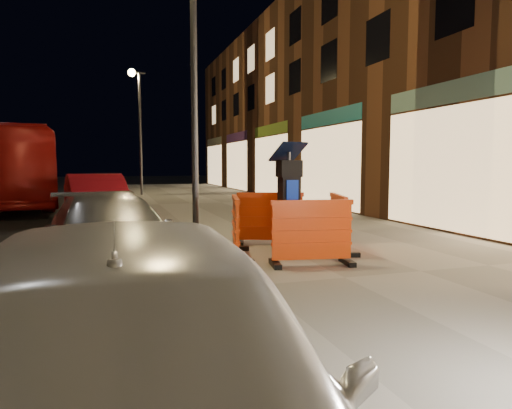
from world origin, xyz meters
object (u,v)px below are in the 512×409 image
object	(u,v)px
car_silver	(111,278)
car_red	(97,223)
barrier_front	(312,233)
bus_doubledecker	(18,206)
parking_kiosk	(289,202)
barrier_bldgside	(338,223)
barrier_back	(270,219)
barrier_kerbside	(236,227)

from	to	relation	value
car_silver	car_red	xyz separation A→B (m)	(-0.35, 6.84, 0.00)
barrier_front	bus_doubledecker	bearing A→B (deg)	124.45
parking_kiosk	barrier_bldgside	xyz separation A→B (m)	(0.95, 0.00, -0.40)
parking_kiosk	car_silver	xyz separation A→B (m)	(-2.95, -0.22, -1.06)
barrier_front	parking_kiosk	bearing A→B (deg)	99.68
barrier_back	car_red	world-z (taller)	barrier_back
car_silver	barrier_kerbside	bearing A→B (deg)	-1.74
parking_kiosk	barrier_kerbside	distance (m)	1.03
parking_kiosk	bus_doubledecker	world-z (taller)	parking_kiosk
barrier_front	car_silver	xyz separation A→B (m)	(-2.95, 0.73, -0.65)
barrier_bldgside	car_red	distance (m)	7.89
barrier_front	barrier_bldgside	world-z (taller)	same
car_red	barrier_bldgside	bearing A→B (deg)	-65.87
barrier_back	barrier_bldgside	world-z (taller)	same
car_silver	barrier_bldgside	bearing A→B (deg)	-4.80
barrier_back	bus_doubledecker	distance (m)	13.72
car_silver	bus_doubledecker	xyz separation A→B (m)	(-3.51, 13.26, 0.00)
barrier_kerbside	barrier_back	bearing A→B (deg)	-32.32
barrier_back	car_silver	xyz separation A→B (m)	(-2.95, -1.17, -0.65)
car_red	barrier_back	bearing A→B (deg)	-68.37
barrier_back	barrier_bldgside	distance (m)	1.34
parking_kiosk	car_silver	bearing A→B (deg)	-161.04
parking_kiosk	barrier_kerbside	world-z (taller)	parking_kiosk
barrier_front	barrier_back	bearing A→B (deg)	99.68
barrier_front	car_red	distance (m)	8.28
parking_kiosk	car_silver	size ratio (longest dim) A/B	0.43
barrier_kerbside	car_red	xyz separation A→B (m)	(-2.35, 6.62, -0.65)
parking_kiosk	barrier_front	size ratio (longest dim) A/B	1.40
barrier_back	car_silver	world-z (taller)	barrier_back
car_silver	car_red	bearing A→B (deg)	84.87
barrier_back	barrier_kerbside	bearing A→B (deg)	-117.32
barrier_front	barrier_kerbside	world-z (taller)	same
barrier_front	bus_doubledecker	world-z (taller)	bus_doubledecker
barrier_bldgside	car_red	xyz separation A→B (m)	(-4.25, 6.62, -0.65)
barrier_kerbside	car_silver	xyz separation A→B (m)	(-2.00, -0.22, -0.65)
car_red	barrier_front	bearing A→B (deg)	-75.01
car_silver	car_red	distance (m)	6.85
barrier_back	barrier_kerbside	xyz separation A→B (m)	(-0.95, -0.95, 0.00)
car_red	bus_doubledecker	distance (m)	7.15
barrier_bldgside	car_silver	xyz separation A→B (m)	(-3.90, -0.22, -0.65)
car_red	barrier_kerbside	bearing A→B (deg)	-79.03
parking_kiosk	barrier_back	bearing A→B (deg)	104.68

